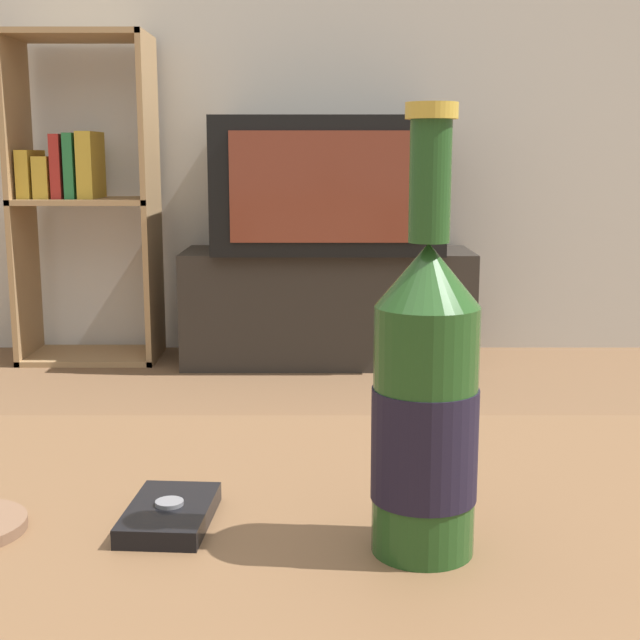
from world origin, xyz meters
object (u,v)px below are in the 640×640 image
(television, at_px, (330,185))
(beer_bottle, at_px, (427,403))
(bookshelf, at_px, (82,192))
(cell_phone, at_px, (172,514))
(tv_stand, at_px, (329,306))

(television, relative_size, beer_bottle, 2.74)
(bookshelf, distance_m, cell_phone, 2.77)
(tv_stand, relative_size, television, 1.30)
(bookshelf, distance_m, beer_bottle, 2.86)
(tv_stand, xyz_separation_m, cell_phone, (-0.13, -2.61, 0.30))
(television, xyz_separation_m, bookshelf, (-0.90, 0.05, -0.03))
(tv_stand, bearing_deg, beer_bottle, -89.12)
(television, height_order, beer_bottle, television)
(beer_bottle, bearing_deg, television, 90.88)
(television, distance_m, beer_bottle, 2.65)
(bookshelf, bearing_deg, television, -3.16)
(beer_bottle, height_order, cell_phone, beer_bottle)
(tv_stand, xyz_separation_m, bookshelf, (-0.90, 0.05, 0.41))
(tv_stand, distance_m, television, 0.44)
(tv_stand, height_order, bookshelf, bookshelf)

